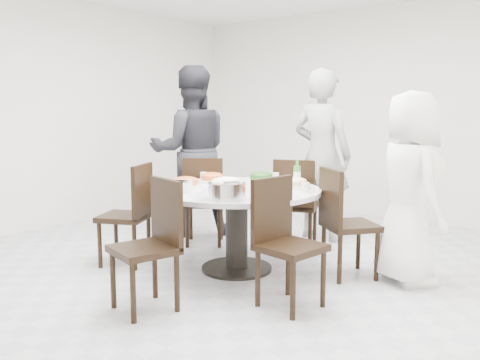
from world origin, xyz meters
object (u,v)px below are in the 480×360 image
Objects in this scene: chair_se at (291,244)px; beverage_bottle at (297,173)px; chair_sw at (124,214)px; diner_left at (191,151)px; soup_bowl at (177,186)px; chair_ne at (350,223)px; chair_n at (297,204)px; chair_nw at (204,200)px; diner_middle at (322,155)px; rice_bowl at (227,191)px; chair_s at (144,246)px; dining_table at (237,229)px; diner_right at (409,188)px.

chair_se is 1.19m from beverage_bottle.
beverage_bottle reaches higher than chair_sw.
soup_bowl is at bearing 79.66° from diner_left.
chair_n is (-0.84, 0.49, 0.00)m from chair_ne.
chair_nw is 3.52× the size of soup_bowl.
chair_se is (1.69, -0.94, 0.00)m from chair_nw.
diner_left is (-0.42, 0.24, 0.49)m from chair_nw.
chair_n is 0.69m from diner_middle.
rice_bowl is at bearing 100.49° from chair_se.
chair_nw and chair_s have the same top height.
chair_s is at bearing -87.59° from dining_table.
diner_left is at bearing 172.34° from beverage_bottle.
chair_s is 2.65m from diner_middle.
chair_sw is 3.17× the size of rice_bowl.
diner_middle reaches higher than diner_right.
diner_right reaches higher than chair_se.
diner_middle is 1.95m from soup_bowl.
chair_ne is (0.89, 0.47, 0.10)m from dining_table.
diner_middle is 6.28× the size of rice_bowl.
chair_ne is 3.52× the size of soup_bowl.
diner_right is 1.96m from soup_bowl.
diner_middle reaches higher than chair_se.
chair_n is 1.41m from diner_left.
rice_bowl is (-0.59, -0.02, 0.34)m from chair_se.
diner_middle is at bearing 127.20° from chair_sw.
chair_nw is 1.13m from soup_bowl.
chair_nw is 1.20m from beverage_bottle.
rice_bowl is (1.10, -0.96, 0.34)m from chair_nw.
chair_nw is at bearing 47.51° from diner_middle.
chair_nw is (-0.88, -0.46, 0.00)m from chair_n.
beverage_bottle is (1.56, -0.21, -0.11)m from diner_left.
chair_sw is at bearing -152.06° from dining_table.
chair_s reaches higher than dining_table.
diner_middle is (-0.01, 2.61, 0.47)m from chair_s.
diner_middle reaches higher than chair_n.
chair_n is at bearing 38.68° from chair_se.
rice_bowl is (0.27, -0.46, 0.44)m from dining_table.
chair_se is (0.81, -1.40, 0.00)m from chair_n.
chair_sw is 2.56m from diner_right.
soup_bowl is (-0.36, 0.70, 0.32)m from chair_s.
diner_right reaches higher than soup_bowl.
rice_bowl is at bearing 87.62° from chair_s.
chair_sw is 2.26m from diner_middle.
soup_bowl is (0.95, -1.19, -0.18)m from diner_left.
chair_s is (0.99, -0.64, 0.00)m from chair_sw.
chair_n is 0.50× the size of diner_middle.
dining_table is 1.58× the size of chair_s.
diner_left is (-1.31, 1.89, 0.49)m from chair_s.
rice_bowl is (0.22, -1.42, 0.34)m from chair_n.
chair_n is 1.00× the size of chair_nw.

